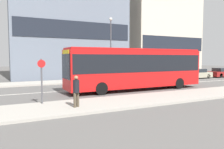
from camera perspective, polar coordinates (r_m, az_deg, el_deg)
The scene contains 11 objects.
ground_plane at distance 19.41m, azimuth -3.75°, elevation -3.74°, with size 120.00×120.00×0.00m, color #595654.
sidewalk_near at distance 13.92m, azimuth 6.29°, elevation -6.71°, with size 44.00×3.50×0.13m.
sidewalk_far at distance 25.24m, azimuth -9.23°, elevation -1.77°, with size 44.00×3.50×0.13m.
lane_centerline at distance 19.41m, azimuth -3.75°, elevation -3.73°, with size 41.80×0.16×0.01m.
apartment_block_right_tower at distance 39.49m, azimuth 13.16°, elevation 13.62°, with size 12.73×5.83×18.36m.
city_bus at distance 18.70m, azimuth 6.40°, elevation 2.11°, with size 12.19×2.48×3.49m.
parked_car_0 at distance 31.35m, azimuth 21.27°, elevation 0.18°, with size 3.97×1.79×1.29m.
parked_car_1 at distance 35.18m, azimuth 26.93°, elevation 0.45°, with size 4.62×1.73×1.32m.
pedestrian_near_stop at distance 11.65m, azimuth -9.33°, elevation -3.85°, with size 0.34×0.34×1.67m.
bus_stop_sign at distance 12.94m, azimuth -17.90°, elevation -0.75°, with size 0.44×0.12×2.55m.
street_lamp at distance 25.39m, azimuth -0.31°, elevation 8.35°, with size 0.36×0.36×7.21m.
Camera 1 is at (-7.40, -17.73, 2.72)m, focal length 35.00 mm.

